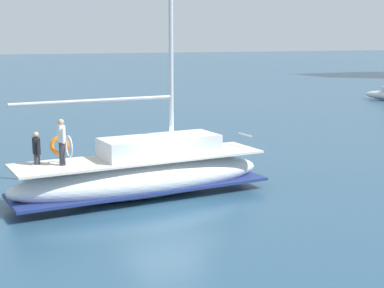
% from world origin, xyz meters
% --- Properties ---
extents(ground_plane, '(400.00, 400.00, 0.00)m').
position_xyz_m(ground_plane, '(0.00, 0.00, 0.00)').
color(ground_plane, '#284C66').
extents(main_sailboat, '(2.87, 9.70, 13.54)m').
position_xyz_m(main_sailboat, '(-0.92, -0.54, 0.91)').
color(main_sailboat, silver).
rests_on(main_sailboat, ground).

